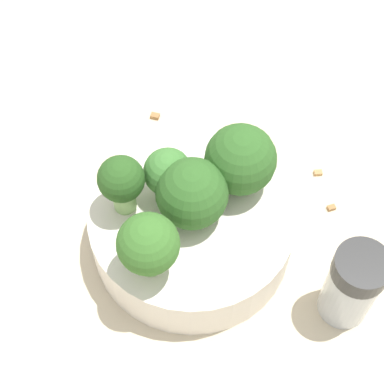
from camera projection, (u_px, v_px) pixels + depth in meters
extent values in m
plane|color=beige|center=(192.00, 242.00, 0.53)|extent=(3.00, 3.00, 0.00)
cylinder|color=silver|center=(192.00, 228.00, 0.51)|extent=(0.16, 0.16, 0.05)
cylinder|color=#84AD66|center=(192.00, 207.00, 0.48)|extent=(0.02, 0.02, 0.02)
sphere|color=#2D5B23|center=(192.00, 194.00, 0.47)|extent=(0.05, 0.05, 0.05)
cylinder|color=#8EB770|center=(150.00, 259.00, 0.45)|extent=(0.02, 0.02, 0.03)
sphere|color=#386B28|center=(148.00, 244.00, 0.44)|extent=(0.04, 0.04, 0.04)
cylinder|color=#7A9E5B|center=(239.00, 175.00, 0.50)|extent=(0.02, 0.02, 0.02)
sphere|color=#2D5B23|center=(241.00, 159.00, 0.48)|extent=(0.06, 0.06, 0.06)
cylinder|color=#84AD66|center=(124.00, 195.00, 0.48)|extent=(0.02, 0.02, 0.03)
sphere|color=#28511E|center=(121.00, 179.00, 0.46)|extent=(0.04, 0.04, 0.04)
cylinder|color=#8EB770|center=(164.00, 188.00, 0.49)|extent=(0.02, 0.02, 0.02)
sphere|color=#3D7533|center=(163.00, 176.00, 0.48)|extent=(0.04, 0.04, 0.04)
cylinder|color=#B2B7BC|center=(350.00, 291.00, 0.48)|extent=(0.04, 0.04, 0.06)
cylinder|color=#2D2D2D|center=(361.00, 268.00, 0.44)|extent=(0.04, 0.04, 0.02)
cube|color=#AD7F4C|center=(318.00, 172.00, 0.57)|extent=(0.01, 0.01, 0.01)
cube|color=olive|center=(332.00, 207.00, 0.55)|extent=(0.01, 0.01, 0.01)
cube|color=olive|center=(155.00, 115.00, 0.60)|extent=(0.01, 0.01, 0.01)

